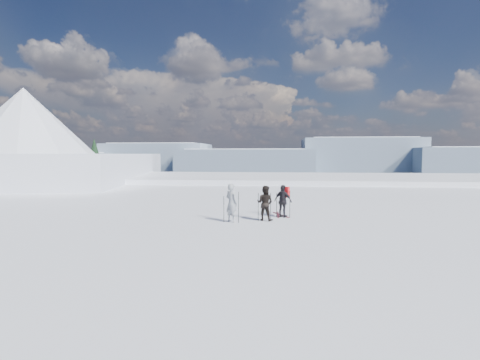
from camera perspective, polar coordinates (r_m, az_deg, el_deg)
The scene contains 9 objects.
lake_basin at distance 43.88m, azimuth 5.76°, elevation -8.50°, with size 820.00×820.00×71.62m.
far_mountain_range at distance 468.67m, azimuth 9.64°, elevation 2.70°, with size 770.00×110.00×53.00m.
near_ridge at distance 50.35m, azimuth -26.13°, elevation -3.79°, with size 31.37×35.68×25.62m.
skier_grey at distance 16.39m, azimuth -1.32°, elevation -3.50°, with size 0.62×0.41×1.69m, color gray.
skier_dark at distance 16.81m, azimuth 3.82°, elevation -3.53°, with size 0.77×0.60×1.57m, color black.
skier_pack at distance 17.72m, azimuth 6.57°, elevation -3.21°, with size 0.90×0.38×1.54m, color black.
backpack at distance 17.84m, azimuth 6.99°, elevation 0.13°, with size 0.33×0.18×0.51m, color red.
ski_poles at distance 16.89m, azimuth 3.12°, elevation -4.06°, with size 2.93×1.58×1.35m.
skis_loose at distance 18.44m, azimuth 6.01°, elevation -5.29°, with size 0.81×1.70×0.03m.
Camera 1 is at (0.15, -12.85, 2.99)m, focal length 28.00 mm.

